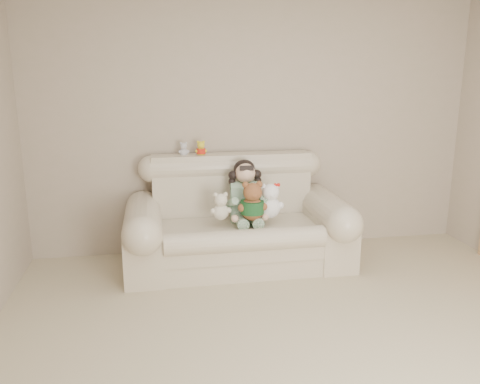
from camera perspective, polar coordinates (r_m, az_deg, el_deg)
name	(u,v)px	position (r m, az deg, el deg)	size (l,w,h in m)	color
wall_back	(255,124)	(5.00, 1.80, 7.92)	(4.50, 4.50, 0.00)	#B09D8C
sofa	(238,214)	(4.62, -0.22, -2.54)	(2.10, 0.95, 1.03)	beige
seated_child	(245,190)	(4.65, 0.60, 0.19)	(0.36, 0.44, 0.60)	#256C34
brown_teddy	(252,197)	(4.43, 1.44, -0.62)	(0.27, 0.21, 0.42)	brown
white_cat	(270,197)	(4.51, 3.52, -0.58)	(0.25, 0.19, 0.39)	white
cream_teddy	(221,204)	(4.45, -2.26, -1.36)	(0.19, 0.15, 0.30)	silver
yellow_mini_bear	(201,147)	(4.80, -4.55, 5.21)	(0.12, 0.09, 0.18)	yellow
grey_mini_plush	(184,148)	(4.80, -6.54, 5.09)	(0.11, 0.08, 0.17)	silver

